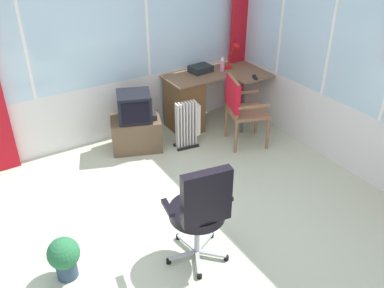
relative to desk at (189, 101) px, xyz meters
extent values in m
cube|color=beige|center=(-1.21, -1.80, -0.45)|extent=(5.62, 5.22, 0.06)
cube|color=silver|center=(-1.21, 0.34, -0.02)|extent=(4.62, 0.06, 0.80)
cube|color=silver|center=(-1.21, 0.34, 1.22)|extent=(4.53, 0.06, 1.67)
cube|color=white|center=(-1.98, 0.34, 1.22)|extent=(0.04, 0.07, 1.67)
cube|color=white|center=(-0.44, 0.34, 1.22)|extent=(0.04, 0.07, 1.67)
cube|color=silver|center=(1.13, -1.80, -0.02)|extent=(0.06, 4.22, 0.80)
cube|color=silver|center=(1.13, -1.80, 1.22)|extent=(0.06, 4.14, 1.67)
cube|color=white|center=(1.13, -1.38, 1.22)|extent=(0.07, 0.04, 1.67)
cube|color=white|center=(1.13, -0.54, 1.22)|extent=(0.07, 0.04, 1.67)
cube|color=red|center=(1.00, 0.21, 0.86)|extent=(0.31, 0.10, 2.55)
cube|color=brown|center=(0.39, 0.01, 0.34)|extent=(1.38, 0.55, 0.02)
cube|color=brown|center=(0.80, -0.41, 0.34)|extent=(0.55, 0.29, 0.02)
cube|color=brown|center=(-0.07, 0.01, -0.05)|extent=(0.40, 0.51, 0.74)
cylinder|color=#4C4C51|center=(0.57, -0.51, -0.05)|extent=(0.04, 0.04, 0.75)
cylinder|color=#4C4C51|center=(-0.26, 0.24, -0.05)|extent=(0.04, 0.04, 0.75)
cylinder|color=red|center=(0.68, 0.03, 0.36)|extent=(0.13, 0.13, 0.02)
cylinder|color=red|center=(0.68, 0.03, 0.46)|extent=(0.02, 0.02, 0.17)
cylinder|color=red|center=(0.73, 0.00, 0.63)|extent=(0.03, 0.09, 0.17)
cone|color=red|center=(0.78, -0.04, 0.67)|extent=(0.13, 0.12, 0.12)
cube|color=black|center=(0.77, -0.48, 0.36)|extent=(0.11, 0.15, 0.02)
cylinder|color=pink|center=(0.54, -0.02, 0.43)|extent=(0.06, 0.06, 0.16)
cone|color=white|center=(0.54, -0.02, 0.54)|extent=(0.06, 0.06, 0.06)
cube|color=black|center=(0.26, 0.11, 0.40)|extent=(0.32, 0.26, 0.09)
cylinder|color=#916244|center=(0.58, -1.05, -0.20)|extent=(0.04, 0.04, 0.45)
cylinder|color=#916244|center=(0.72, -0.64, -0.20)|extent=(0.04, 0.04, 0.45)
cylinder|color=#916244|center=(0.16, -0.91, -0.20)|extent=(0.04, 0.04, 0.45)
cylinder|color=#916244|center=(0.30, -0.50, -0.20)|extent=(0.04, 0.04, 0.45)
cube|color=#916244|center=(0.44, -0.78, 0.04)|extent=(0.61, 0.61, 0.04)
cube|color=#916244|center=(0.23, -0.71, 0.30)|extent=(0.17, 0.42, 0.47)
cube|color=red|center=(0.23, -0.71, 0.32)|extent=(0.20, 0.45, 0.39)
cube|color=#916244|center=(0.37, -0.98, 0.22)|extent=(0.42, 0.18, 0.03)
cube|color=#916244|center=(0.51, -0.57, 0.22)|extent=(0.42, 0.18, 0.03)
cube|color=#B7B7BF|center=(-1.38, -2.19, -0.38)|extent=(0.28, 0.08, 0.02)
cylinder|color=black|center=(-1.52, -2.17, -0.40)|extent=(0.05, 0.05, 0.05)
cube|color=#B7B7BF|center=(-1.30, -2.34, -0.38)|extent=(0.16, 0.27, 0.02)
cylinder|color=black|center=(-1.37, -2.46, -0.40)|extent=(0.05, 0.05, 0.05)
cube|color=#B7B7BF|center=(-1.14, -2.31, -0.38)|extent=(0.22, 0.22, 0.02)
cylinder|color=black|center=(-1.04, -2.41, -0.40)|extent=(0.05, 0.05, 0.05)
cube|color=#B7B7BF|center=(-1.11, -2.15, -0.38)|extent=(0.27, 0.16, 0.02)
cylinder|color=black|center=(-0.99, -2.08, -0.40)|extent=(0.05, 0.05, 0.05)
cube|color=#B7B7BF|center=(-1.26, -2.07, -0.38)|extent=(0.08, 0.28, 0.02)
cylinder|color=black|center=(-1.28, -1.93, -0.40)|extent=(0.05, 0.05, 0.05)
cylinder|color=#B7B7BF|center=(-1.24, -2.21, -0.15)|extent=(0.05, 0.05, 0.42)
cylinder|color=black|center=(-1.24, -2.21, 0.10)|extent=(0.50, 0.50, 0.09)
cube|color=black|center=(-1.27, -2.40, 0.39)|extent=(0.43, 0.16, 0.50)
cube|color=black|center=(-0.97, -2.25, 0.23)|extent=(0.08, 0.23, 0.04)
cube|color=black|center=(-1.51, -2.17, 0.23)|extent=(0.08, 0.23, 0.04)
cube|color=brown|center=(-0.89, -0.13, -0.20)|extent=(0.75, 0.63, 0.43)
cube|color=black|center=(-0.89, -0.13, 0.19)|extent=(0.53, 0.52, 0.36)
cube|color=black|center=(-0.96, -0.32, 0.19)|extent=(0.33, 0.13, 0.28)
cube|color=#262628|center=(-0.75, -0.18, 0.05)|extent=(0.32, 0.30, 0.07)
cube|color=silver|center=(-0.44, -0.43, -0.08)|extent=(0.03, 0.10, 0.62)
cube|color=silver|center=(-0.39, -0.43, -0.08)|extent=(0.03, 0.10, 0.62)
cube|color=silver|center=(-0.35, -0.44, -0.08)|extent=(0.03, 0.10, 0.62)
cube|color=silver|center=(-0.31, -0.44, -0.08)|extent=(0.03, 0.10, 0.62)
cube|color=silver|center=(-0.27, -0.45, -0.08)|extent=(0.03, 0.10, 0.62)
cube|color=silver|center=(-0.23, -0.45, -0.08)|extent=(0.03, 0.10, 0.62)
cube|color=silver|center=(-0.19, -0.46, -0.08)|extent=(0.03, 0.10, 0.62)
cube|color=black|center=(-0.32, -0.51, -0.41)|extent=(0.31, 0.07, 0.03)
cube|color=black|center=(-0.30, -0.37, -0.41)|extent=(0.31, 0.07, 0.03)
cube|color=silver|center=(-0.15, -0.46, -0.05)|extent=(0.06, 0.10, 0.43)
cylinder|color=#2E4459|center=(-2.35, -1.83, -0.34)|extent=(0.18, 0.18, 0.17)
sphere|color=#296D41|center=(-2.35, -1.83, -0.15)|extent=(0.28, 0.28, 0.28)
camera|label=1|loc=(-2.75, -4.60, 2.46)|focal=38.74mm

